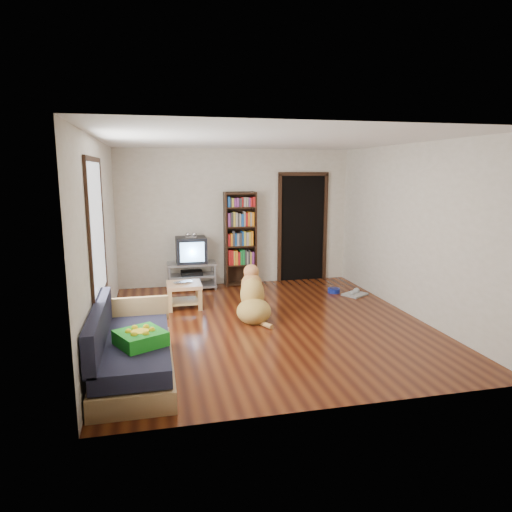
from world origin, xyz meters
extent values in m
plane|color=#5E2810|center=(0.00, 0.00, 0.00)|extent=(5.00, 5.00, 0.00)
plane|color=white|center=(0.00, 0.00, 2.60)|extent=(5.00, 5.00, 0.00)
plane|color=beige|center=(0.00, 2.50, 1.30)|extent=(4.50, 0.00, 4.50)
plane|color=beige|center=(0.00, -2.50, 1.30)|extent=(4.50, 0.00, 4.50)
plane|color=beige|center=(-2.25, 0.00, 1.30)|extent=(0.00, 5.00, 5.00)
plane|color=beige|center=(2.25, 0.00, 1.30)|extent=(0.00, 5.00, 5.00)
cube|color=green|center=(-1.75, -1.56, 0.49)|extent=(0.59, 0.59, 0.15)
imported|color=silver|center=(-1.13, 1.04, 0.41)|extent=(0.36, 0.29, 0.02)
cylinder|color=navy|center=(1.60, 1.37, 0.04)|extent=(0.22, 0.22, 0.08)
cube|color=#ABABAB|center=(1.90, 1.12, 0.01)|extent=(0.51, 0.48, 0.03)
cube|color=white|center=(-2.23, -0.50, 1.50)|extent=(0.02, 1.30, 1.60)
cube|color=black|center=(-2.23, -0.50, 2.32)|extent=(0.03, 1.42, 0.06)
cube|color=black|center=(-2.23, -0.50, 0.68)|extent=(0.03, 1.42, 0.06)
cube|color=black|center=(-2.23, -1.20, 1.50)|extent=(0.03, 0.06, 1.70)
cube|color=black|center=(-2.23, 0.20, 1.50)|extent=(0.03, 0.06, 1.70)
cube|color=black|center=(1.35, 2.48, 1.05)|extent=(0.90, 0.02, 2.10)
cube|color=black|center=(0.87, 2.47, 1.05)|extent=(0.07, 0.05, 2.14)
cube|color=black|center=(1.83, 2.47, 1.05)|extent=(0.07, 0.05, 2.14)
cube|color=black|center=(1.35, 2.47, 2.13)|extent=(1.03, 0.05, 0.07)
cube|color=#99999E|center=(-0.90, 2.25, 0.48)|extent=(0.90, 0.45, 0.04)
cube|color=#99999E|center=(-0.90, 2.25, 0.25)|extent=(0.86, 0.42, 0.03)
cube|color=#99999E|center=(-0.90, 2.25, 0.06)|extent=(0.90, 0.45, 0.04)
cylinder|color=#99999E|center=(-1.32, 2.05, 0.25)|extent=(0.04, 0.04, 0.50)
cylinder|color=#99999E|center=(-0.48, 2.05, 0.25)|extent=(0.04, 0.04, 0.50)
cylinder|color=#99999E|center=(-1.32, 2.45, 0.25)|extent=(0.04, 0.04, 0.50)
cylinder|color=#99999E|center=(-0.48, 2.45, 0.25)|extent=(0.04, 0.04, 0.50)
cube|color=black|center=(-0.90, 2.25, 0.30)|extent=(0.40, 0.30, 0.07)
cube|color=black|center=(-0.90, 2.25, 0.74)|extent=(0.55, 0.48, 0.48)
cube|color=black|center=(-0.90, 2.45, 0.74)|extent=(0.40, 0.14, 0.36)
cube|color=#8CBFF2|center=(-0.90, 2.00, 0.74)|extent=(0.44, 0.02, 0.36)
cube|color=silver|center=(-0.90, 2.20, 0.99)|extent=(0.20, 0.07, 0.02)
sphere|color=silver|center=(-0.96, 2.20, 1.04)|extent=(0.09, 0.09, 0.09)
sphere|color=silver|center=(-0.84, 2.20, 1.04)|extent=(0.09, 0.09, 0.09)
cube|color=black|center=(-0.23, 2.34, 0.90)|extent=(0.03, 0.30, 1.80)
cube|color=black|center=(0.34, 2.34, 0.90)|extent=(0.03, 0.30, 1.80)
cube|color=black|center=(0.05, 2.48, 0.90)|extent=(0.60, 0.02, 1.80)
cube|color=black|center=(0.05, 2.34, 0.03)|extent=(0.56, 0.28, 0.02)
cube|color=black|center=(0.05, 2.34, 0.40)|extent=(0.56, 0.28, 0.03)
cube|color=black|center=(0.05, 2.34, 0.77)|extent=(0.56, 0.28, 0.02)
cube|color=black|center=(0.05, 2.34, 1.14)|extent=(0.56, 0.28, 0.02)
cube|color=black|center=(0.05, 2.34, 1.51)|extent=(0.56, 0.28, 0.02)
cube|color=black|center=(0.05, 2.34, 1.77)|extent=(0.56, 0.28, 0.02)
cube|color=tan|center=(-1.83, -1.40, 0.11)|extent=(0.80, 1.80, 0.22)
cube|color=#1E1E2D|center=(-1.83, -1.40, 0.33)|extent=(0.74, 1.74, 0.18)
cube|color=#1E1E2D|center=(-2.17, -1.40, 0.60)|extent=(0.12, 1.74, 0.40)
cube|color=tan|center=(-1.83, -0.54, 0.50)|extent=(0.80, 0.06, 0.30)
cube|color=tan|center=(-1.13, 1.07, 0.37)|extent=(0.55, 0.55, 0.06)
cube|color=tan|center=(-1.13, 1.07, 0.10)|extent=(0.45, 0.45, 0.03)
cube|color=tan|center=(-1.36, 0.83, 0.17)|extent=(0.06, 0.06, 0.34)
cube|color=tan|center=(-0.89, 0.83, 0.17)|extent=(0.06, 0.06, 0.34)
cube|color=tan|center=(-1.36, 1.30, 0.17)|extent=(0.06, 0.06, 0.34)
cube|color=tan|center=(-0.89, 1.30, 0.17)|extent=(0.06, 0.06, 0.34)
ellipsoid|color=#B38845|center=(-0.18, 0.10, 0.16)|extent=(0.57, 0.61, 0.38)
ellipsoid|color=tan|center=(-0.16, 0.31, 0.36)|extent=(0.41, 0.44, 0.50)
ellipsoid|color=tan|center=(-0.15, 0.41, 0.48)|extent=(0.35, 0.32, 0.36)
ellipsoid|color=tan|center=(-0.14, 0.47, 0.68)|extent=(0.26, 0.28, 0.22)
ellipsoid|color=#B48645|center=(-0.13, 0.59, 0.65)|extent=(0.12, 0.20, 0.09)
sphere|color=black|center=(-0.12, 0.68, 0.65)|extent=(0.04, 0.04, 0.04)
ellipsoid|color=#D68752|center=(-0.23, 0.43, 0.67)|extent=(0.06, 0.08, 0.15)
ellipsoid|color=gold|center=(-0.06, 0.42, 0.67)|extent=(0.06, 0.08, 0.15)
cylinder|color=#D8AA53|center=(-0.22, 0.51, 0.20)|extent=(0.09, 0.13, 0.41)
cylinder|color=tan|center=(-0.06, 0.50, 0.20)|extent=(0.09, 0.13, 0.41)
sphere|color=gold|center=(-0.21, 0.56, 0.02)|extent=(0.11, 0.11, 0.11)
sphere|color=#BB9048|center=(-0.05, 0.55, 0.02)|extent=(0.11, 0.11, 0.11)
cylinder|color=#C5824C|center=(-0.08, -0.13, 0.03)|extent=(0.21, 0.35, 0.08)
camera|label=1|loc=(-1.58, -6.18, 2.19)|focal=32.00mm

